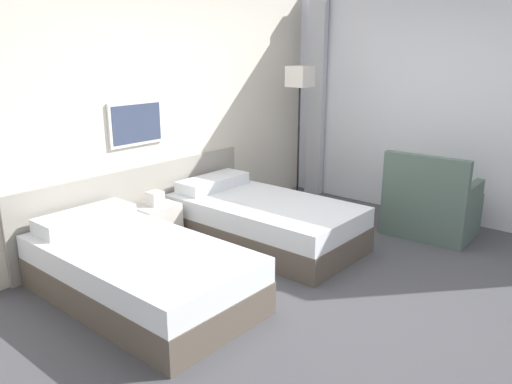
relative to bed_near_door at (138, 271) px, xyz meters
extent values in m
plane|color=#47474C|center=(1.24, -1.08, -0.24)|extent=(16.00, 16.00, 0.00)
cube|color=beige|center=(1.24, 1.04, 1.11)|extent=(10.00, 0.06, 2.70)
cube|color=gray|center=(0.80, 0.99, 0.17)|extent=(2.84, 0.04, 0.82)
cube|color=white|center=(0.80, 0.99, 1.02)|extent=(0.64, 0.03, 0.44)
cube|color=#333D56|center=(0.80, 0.98, 1.02)|extent=(0.58, 0.01, 0.38)
cube|color=white|center=(3.68, -1.29, 1.11)|extent=(0.06, 4.59, 2.70)
cube|color=silver|center=(3.63, -1.29, 1.08)|extent=(0.03, 4.23, 2.64)
cube|color=#B7BAC1|center=(3.55, 0.66, 1.08)|extent=(0.10, 0.24, 2.64)
cube|color=brown|center=(0.00, -0.03, -0.11)|extent=(1.07, 1.98, 0.27)
cube|color=silver|center=(0.00, -0.03, 0.12)|extent=(1.06, 1.96, 0.20)
cube|color=silver|center=(0.00, 0.73, 0.29)|extent=(0.86, 0.34, 0.13)
cube|color=brown|center=(1.61, -0.03, -0.11)|extent=(1.07, 1.98, 0.27)
cube|color=silver|center=(1.61, -0.03, 0.12)|extent=(1.06, 1.96, 0.20)
cube|color=silver|center=(1.61, 0.73, 0.29)|extent=(0.86, 0.34, 0.13)
cube|color=beige|center=(0.80, 0.76, -0.01)|extent=(0.42, 0.35, 0.46)
cube|color=silver|center=(0.80, 0.76, 0.28)|extent=(0.14, 0.14, 0.14)
cylinder|color=black|center=(2.89, 0.47, -0.23)|extent=(0.24, 0.24, 0.02)
cylinder|color=black|center=(2.89, 0.47, 0.53)|extent=(0.02, 0.02, 1.51)
cube|color=silver|center=(2.89, 0.47, 1.41)|extent=(0.27, 0.27, 0.25)
cube|color=#4C6056|center=(3.03, -1.25, -0.02)|extent=(0.77, 0.92, 0.45)
cube|color=#4C6056|center=(2.72, -1.26, 0.45)|extent=(0.14, 0.89, 0.49)
cube|color=#4C6056|center=(3.05, -1.65, 0.30)|extent=(0.62, 0.12, 0.18)
cube|color=#4C6056|center=(3.01, -0.85, 0.30)|extent=(0.62, 0.12, 0.18)
camera|label=1|loc=(-2.23, -3.15, 1.76)|focal=35.00mm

